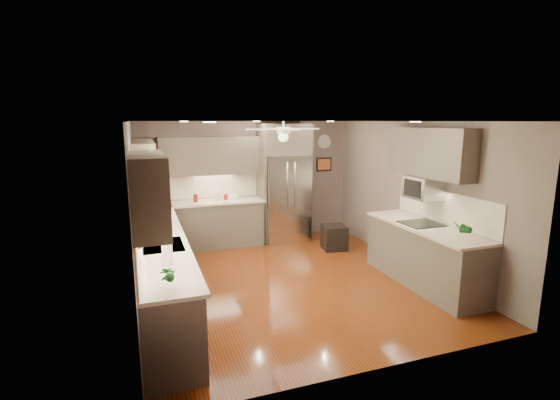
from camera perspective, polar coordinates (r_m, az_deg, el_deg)
floor at (r=6.60m, az=1.34°, el=-11.24°), size 5.00×5.00×0.00m
ceiling at (r=6.10m, az=1.45°, el=11.01°), size 5.00×5.00×0.00m
wall_back at (r=8.58m, az=-4.52°, el=2.64°), size 4.50×0.00×4.50m
wall_front at (r=4.07m, az=14.03°, el=-7.29°), size 4.50×0.00×4.50m
wall_left at (r=5.85m, az=-19.72°, el=-2.00°), size 0.00×5.00×5.00m
wall_right at (r=7.32m, az=18.09°, el=0.65°), size 0.00×5.00×5.00m
canister_a at (r=8.11m, az=-11.79°, el=0.29°), size 0.11×0.11×0.15m
canister_c at (r=8.17m, az=-8.81°, el=0.55°), size 0.12×0.12×0.17m
canister_d at (r=8.22m, az=-7.65°, el=0.43°), size 0.09×0.09×0.11m
soap_bottle at (r=5.95m, az=-17.79°, el=-3.80°), size 0.11×0.11×0.19m
potted_plant_left at (r=4.04m, az=-15.52°, el=-10.07°), size 0.15×0.11×0.28m
potted_plant_right at (r=6.00m, az=24.08°, el=-3.59°), size 0.19×0.16×0.29m
bowl at (r=8.22m, az=-6.41°, el=0.20°), size 0.24×0.24×0.05m
left_run at (r=6.20m, az=-16.50°, el=-8.43°), size 0.65×4.70×1.45m
back_run at (r=8.29m, az=-8.77°, el=-3.16°), size 1.85×0.65×1.45m
uppers at (r=6.60m, az=-6.84°, el=5.49°), size 4.50×4.70×0.95m
window at (r=5.30m, az=-19.62°, el=0.01°), size 0.05×1.12×0.92m
sink at (r=5.45m, az=-16.13°, el=-6.44°), size 0.50×0.70×0.32m
refrigerator at (r=8.47m, az=0.66°, el=2.14°), size 1.06×0.75×2.45m
right_run at (r=6.70m, az=19.65°, el=-7.15°), size 0.70×2.20×1.45m
microwave at (r=6.72m, az=19.51°, el=1.66°), size 0.43×0.55×0.34m
ceiling_fan at (r=6.39m, az=0.47°, el=9.51°), size 1.18×1.18×0.32m
recessed_lights at (r=6.47m, az=-0.17°, el=10.97°), size 2.84×3.14×0.01m
wall_clock at (r=9.09m, az=6.26°, el=8.15°), size 0.30×0.03×0.30m
framed_print at (r=9.12m, az=6.21°, el=5.01°), size 0.36×0.03×0.30m
stool at (r=8.12m, az=7.61°, el=-5.22°), size 0.52×0.52×0.50m
paper_towel at (r=4.69m, az=-15.60°, el=-7.08°), size 0.12×0.12×0.29m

